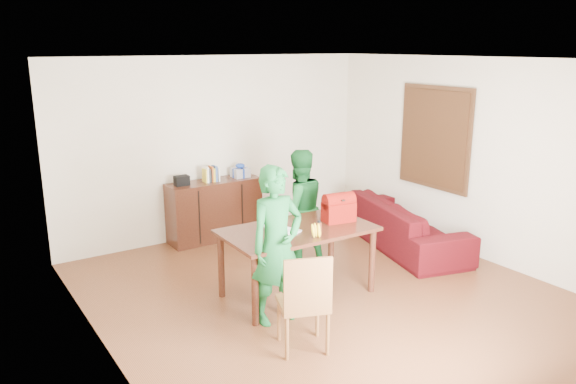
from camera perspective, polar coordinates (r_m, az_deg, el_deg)
room at (r=6.38m, az=3.45°, el=0.74°), size 5.20×5.70×2.90m
table at (r=6.47m, az=0.98°, el=-4.60°), size 1.75×1.01×0.81m
chair at (r=5.50m, az=1.55°, el=-12.96°), size 0.58×0.57×1.00m
person_near at (r=5.83m, az=-1.17°, el=-5.41°), size 0.63×0.42×1.68m
person_far at (r=7.29m, az=1.06°, el=-1.71°), size 0.84×0.70×1.56m
laptop at (r=6.25m, az=-0.39°, el=-3.84°), size 0.41×0.35×0.25m
bananas at (r=6.15m, az=2.87°, el=-4.32°), size 0.19×0.16×0.06m
bottle at (r=6.16m, az=3.15°, el=-3.72°), size 0.07×0.07×0.18m
red_bag at (r=6.68m, az=5.16°, el=-1.85°), size 0.40×0.27×0.27m
sofa at (r=8.30m, az=11.73°, el=-3.19°), size 1.45×2.45×0.67m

